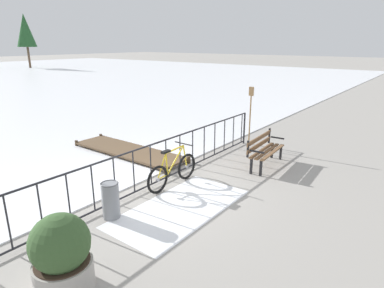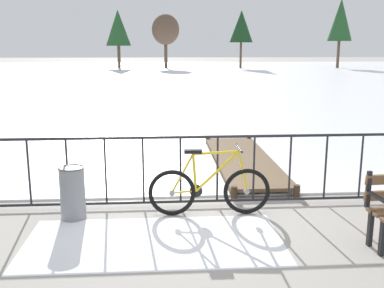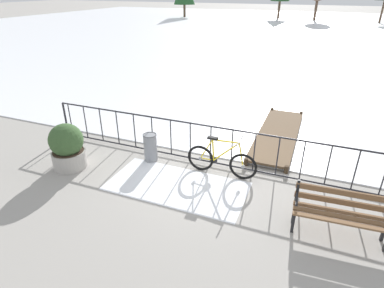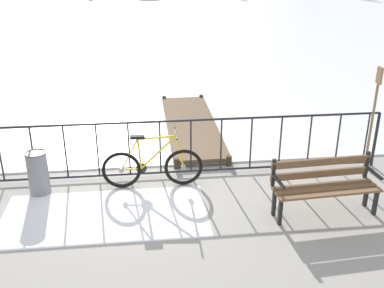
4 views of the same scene
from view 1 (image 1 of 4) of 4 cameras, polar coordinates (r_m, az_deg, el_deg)
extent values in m
plane|color=#9E9991|center=(8.01, -6.97, -7.40)|extent=(160.00, 160.00, 0.00)
cube|color=white|center=(7.03, -1.98, -10.92)|extent=(3.13, 1.54, 0.01)
cylinder|color=#232328|center=(7.63, -7.25, -0.21)|extent=(9.00, 0.04, 0.04)
cylinder|color=#232328|center=(7.97, -6.99, -6.88)|extent=(9.00, 0.04, 0.04)
cylinder|color=#232328|center=(11.30, 8.97, 2.68)|extent=(0.06, 0.06, 1.05)
cylinder|color=#232328|center=(6.14, -29.12, -11.77)|extent=(0.03, 0.03, 0.97)
cylinder|color=#232328|center=(6.33, -24.65, -10.24)|extent=(0.03, 0.03, 0.97)
cylinder|color=#232328|center=(6.56, -20.50, -8.76)|extent=(0.03, 0.03, 0.97)
cylinder|color=#232328|center=(6.82, -16.69, -7.34)|extent=(0.03, 0.03, 0.97)
cylinder|color=#232328|center=(7.12, -13.20, -6.01)|extent=(0.03, 0.03, 0.97)
cylinder|color=#232328|center=(7.44, -10.02, -4.76)|extent=(0.03, 0.03, 0.97)
cylinder|color=#232328|center=(7.79, -7.12, -3.62)|extent=(0.03, 0.03, 0.97)
cylinder|color=#232328|center=(8.16, -4.48, -2.56)|extent=(0.03, 0.03, 0.97)
cylinder|color=#232328|center=(8.54, -2.08, -1.59)|extent=(0.03, 0.03, 0.97)
cylinder|color=#232328|center=(8.95, 0.11, -0.71)|extent=(0.03, 0.03, 0.97)
cylinder|color=#232328|center=(9.36, 2.11, 0.10)|extent=(0.03, 0.03, 0.97)
cylinder|color=#232328|center=(9.79, 3.93, 0.84)|extent=(0.03, 0.03, 0.97)
cylinder|color=#232328|center=(10.23, 5.60, 1.51)|extent=(0.03, 0.03, 0.97)
cylinder|color=#232328|center=(10.68, 7.13, 2.13)|extent=(0.03, 0.03, 0.97)
cylinder|color=#232328|center=(11.14, 8.54, 2.70)|extent=(0.03, 0.03, 0.97)
torus|color=black|center=(7.57, -5.93, -6.12)|extent=(0.66, 0.07, 0.66)
cylinder|color=gray|center=(7.57, -5.93, -6.12)|extent=(0.08, 0.06, 0.08)
torus|color=black|center=(8.30, -0.93, -3.89)|extent=(0.66, 0.07, 0.66)
cylinder|color=gray|center=(8.30, -0.93, -3.89)|extent=(0.08, 0.06, 0.08)
cylinder|color=yellow|center=(7.68, -4.38, -3.45)|extent=(0.08, 0.04, 0.53)
cylinder|color=yellow|center=(7.89, -2.85, -2.72)|extent=(0.61, 0.04, 0.59)
cylinder|color=yellow|center=(7.79, -2.98, -0.92)|extent=(0.63, 0.04, 0.07)
cylinder|color=yellow|center=(7.68, -5.07, -5.67)|extent=(0.34, 0.03, 0.05)
cylinder|color=yellow|center=(7.56, -5.23, -3.87)|extent=(0.32, 0.03, 0.56)
cylinder|color=yellow|center=(8.15, -1.22, -2.11)|extent=(0.16, 0.03, 0.59)
cube|color=black|center=(7.56, -4.53, -1.33)|extent=(0.24, 0.10, 0.05)
cylinder|color=black|center=(8.00, -1.52, 0.07)|extent=(0.03, 0.52, 0.03)
cylinder|color=black|center=(7.79, -4.23, -5.23)|extent=(0.18, 0.02, 0.18)
cube|color=brown|center=(9.37, 11.97, -1.06)|extent=(1.60, 0.21, 0.04)
cube|color=brown|center=(9.32, 12.85, -1.22)|extent=(1.60, 0.21, 0.04)
cube|color=brown|center=(9.27, 13.74, -1.38)|extent=(1.60, 0.21, 0.04)
cube|color=brown|center=(9.36, 11.48, -0.15)|extent=(1.60, 0.16, 0.12)
cube|color=brown|center=(9.31, 11.56, 1.03)|extent=(1.60, 0.16, 0.12)
cube|color=black|center=(10.03, 15.03, -1.39)|extent=(0.05, 0.06, 0.44)
cube|color=black|center=(10.11, 13.62, -1.13)|extent=(0.05, 0.06, 0.44)
cube|color=black|center=(10.02, 13.17, 1.40)|extent=(0.05, 0.05, 0.45)
cube|color=black|center=(9.95, 14.50, 1.04)|extent=(0.07, 0.40, 0.04)
cube|color=black|center=(8.68, 11.76, -4.08)|extent=(0.05, 0.06, 0.44)
cube|color=black|center=(8.77, 10.16, -3.76)|extent=(0.05, 0.06, 0.44)
cube|color=black|center=(8.67, 9.60, -0.86)|extent=(0.05, 0.05, 0.45)
cube|color=black|center=(8.58, 11.11, -1.30)|extent=(0.07, 0.40, 0.04)
cylinder|color=#ADA8A0|center=(5.23, -21.13, -20.40)|extent=(0.81, 0.81, 0.44)
cylinder|color=#38281E|center=(5.10, -21.41, -18.34)|extent=(0.74, 0.74, 0.02)
sphere|color=#38562D|center=(4.94, -21.80, -15.54)|extent=(0.81, 0.81, 0.81)
cylinder|color=gray|center=(6.72, -13.83, -9.44)|extent=(0.34, 0.34, 0.72)
torus|color=#494A4E|center=(6.57, -14.05, -6.62)|extent=(0.35, 0.35, 0.02)
cylinder|color=#937047|center=(10.78, 9.91, 3.71)|extent=(0.04, 0.04, 1.70)
cube|color=#937047|center=(10.60, 10.19, 8.92)|extent=(0.03, 0.16, 0.28)
cube|color=brown|center=(10.37, -10.89, -1.09)|extent=(1.10, 3.94, 0.06)
cylinder|color=#433323|center=(8.72, -4.56, -4.49)|extent=(0.10, 0.10, 0.20)
cylinder|color=#433323|center=(9.43, -0.56, -2.74)|extent=(0.10, 0.10, 0.20)
cylinder|color=#433323|center=(11.59, -19.26, 0.10)|extent=(0.10, 0.10, 0.20)
cylinder|color=#433323|center=(12.14, -15.42, 1.19)|extent=(0.10, 0.10, 0.20)
cylinder|color=brown|center=(49.97, -26.40, 14.24)|extent=(0.28, 0.28, 4.50)
cone|color=#235128|center=(49.98, -26.79, 17.09)|extent=(2.41, 2.41, 4.11)
camera|label=2|loc=(5.14, 50.24, 0.08)|focal=42.63mm
camera|label=3|loc=(7.55, 51.24, 16.77)|focal=29.69mm
camera|label=4|loc=(5.86, 61.25, 12.78)|focal=42.63mm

